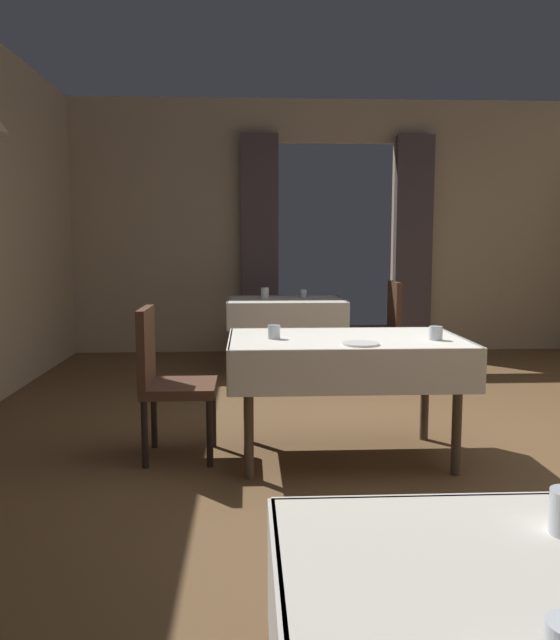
% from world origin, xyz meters
% --- Properties ---
extents(ground, '(10.08, 10.08, 0.00)m').
position_xyz_m(ground, '(0.00, 0.00, 0.00)').
color(ground, brown).
extents(wall_back, '(6.40, 0.27, 3.00)m').
position_xyz_m(wall_back, '(0.00, 4.18, 1.52)').
color(wall_back, tan).
rests_on(wall_back, ground).
extents(dining_table_mid, '(1.42, 0.90, 0.75)m').
position_xyz_m(dining_table_mid, '(-0.47, 0.21, 0.66)').
color(dining_table_mid, '#4C3D2D').
rests_on(dining_table_mid, ground).
extents(dining_table_far, '(1.18, 0.90, 0.75)m').
position_xyz_m(dining_table_far, '(-0.68, 2.88, 0.65)').
color(dining_table_far, '#4C3D2D').
rests_on(dining_table_far, ground).
extents(chair_mid_left, '(0.44, 0.44, 0.93)m').
position_xyz_m(chair_mid_left, '(-1.57, 0.27, 0.52)').
color(chair_mid_left, black).
rests_on(chair_mid_left, ground).
extents(chair_far_right, '(0.45, 0.44, 0.93)m').
position_xyz_m(chair_far_right, '(0.29, 2.77, 0.52)').
color(chair_far_right, black).
rests_on(chair_far_right, ground).
extents(glass_mid_a, '(0.08, 0.08, 0.08)m').
position_xyz_m(glass_mid_a, '(-0.91, 0.18, 0.79)').
color(glass_mid_a, silver).
rests_on(glass_mid_a, dining_table_mid).
extents(plate_mid_b, '(0.21, 0.21, 0.01)m').
position_xyz_m(plate_mid_b, '(-0.43, -0.08, 0.76)').
color(plate_mid_b, white).
rests_on(plate_mid_b, dining_table_mid).
extents(glass_mid_c, '(0.08, 0.08, 0.08)m').
position_xyz_m(glass_mid_c, '(0.04, 0.08, 0.79)').
color(glass_mid_c, silver).
rests_on(glass_mid_c, dining_table_mid).
extents(glass_far_a, '(0.08, 0.08, 0.11)m').
position_xyz_m(glass_far_a, '(-0.89, 2.98, 0.81)').
color(glass_far_a, silver).
rests_on(glass_far_a, dining_table_far).
extents(glass_far_b, '(0.07, 0.07, 0.08)m').
position_xyz_m(glass_far_b, '(-0.48, 3.11, 0.79)').
color(glass_far_b, silver).
rests_on(glass_far_b, dining_table_far).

